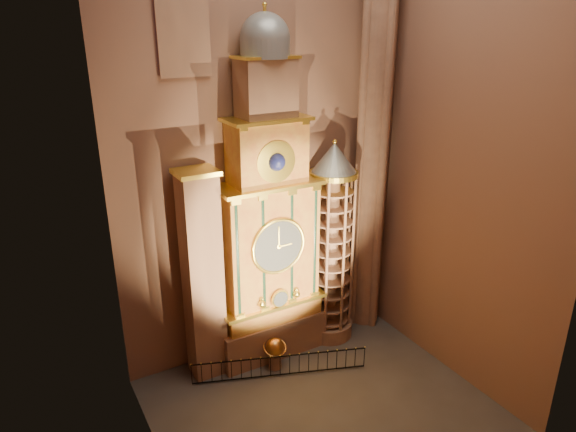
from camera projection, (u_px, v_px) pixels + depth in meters
floor at (322, 407)px, 22.78m from camera, size 14.00×14.00×0.00m
wall_back at (257, 138)px, 23.73m from camera, size 22.00×0.00×22.00m
wall_left at (139, 199)px, 15.62m from camera, size 0.00×22.00×22.00m
wall_right at (464, 147)px, 22.11m from camera, size 0.00×22.00×22.00m
astronomical_clock at (268, 232)px, 24.43m from camera, size 5.60×2.41×16.70m
portrait_tower at (203, 277)px, 23.41m from camera, size 1.80×1.60×10.20m
stair_turret at (331, 246)px, 26.34m from camera, size 2.50×2.50×10.80m
gothic_pier at (374, 129)px, 25.75m from camera, size 2.04×2.04×22.00m
stained_glass_window at (182, 9)px, 20.22m from camera, size 2.20×0.14×5.20m
celestial_globe at (275, 350)px, 25.07m from camera, size 1.26×1.20×1.66m
iron_railing at (280, 366)px, 24.58m from camera, size 7.86×2.97×1.11m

